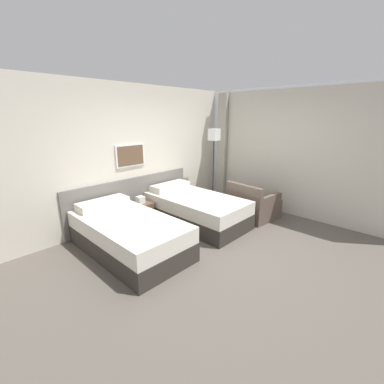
# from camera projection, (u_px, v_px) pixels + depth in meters

# --- Properties ---
(ground_plane) EXTENTS (16.00, 16.00, 0.00)m
(ground_plane) POSITION_uv_depth(u_px,v_px,m) (215.00, 247.00, 4.28)
(ground_plane) COLOR #5B544C
(wall_headboard) EXTENTS (10.00, 0.10, 2.70)m
(wall_headboard) POSITION_uv_depth(u_px,v_px,m) (139.00, 157.00, 5.23)
(wall_headboard) COLOR beige
(wall_headboard) RESTS_ON ground_plane
(wall_window) EXTENTS (0.21, 4.49, 2.70)m
(wall_window) POSITION_uv_depth(u_px,v_px,m) (292.00, 153.00, 5.44)
(wall_window) COLOR white
(wall_window) RESTS_ON ground_plane
(bed_near_door) EXTENTS (1.10, 2.03, 0.69)m
(bed_near_door) POSITION_uv_depth(u_px,v_px,m) (129.00, 234.00, 4.11)
(bed_near_door) COLOR #332D28
(bed_near_door) RESTS_ON ground_plane
(bed_near_window) EXTENTS (1.10, 2.03, 0.69)m
(bed_near_window) POSITION_uv_depth(u_px,v_px,m) (196.00, 209.00, 5.20)
(bed_near_window) COLOR #332D28
(bed_near_window) RESTS_ON ground_plane
(nightstand) EXTENTS (0.39, 0.38, 0.57)m
(nightstand) POSITION_uv_depth(u_px,v_px,m) (141.00, 213.00, 5.18)
(nightstand) COLOR brown
(nightstand) RESTS_ON ground_plane
(floor_lamp) EXTENTS (0.24, 0.24, 1.82)m
(floor_lamp) POSITION_uv_depth(u_px,v_px,m) (214.00, 143.00, 5.91)
(floor_lamp) COLOR black
(floor_lamp) RESTS_ON ground_plane
(armchair) EXTENTS (0.90, 0.97, 0.77)m
(armchair) POSITION_uv_depth(u_px,v_px,m) (252.00, 206.00, 5.50)
(armchair) COLOR brown
(armchair) RESTS_ON ground_plane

